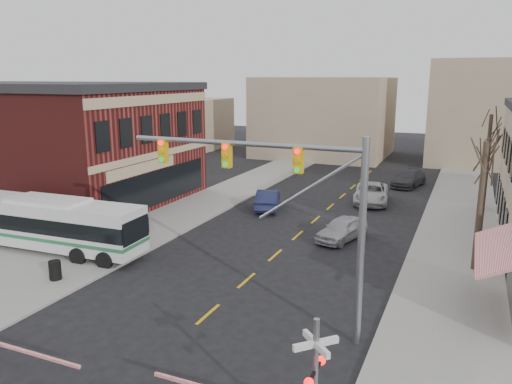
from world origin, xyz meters
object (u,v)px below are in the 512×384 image
Objects in this scene: transit_bus at (50,223)px; trash_bin at (55,270)px; car_c at (371,193)px; car_d at (409,179)px; pedestrian_far at (93,228)px; traffic_signal_mast at (292,192)px; pedestrian_near at (84,245)px; car_a at (342,229)px; car_b at (268,199)px.

transit_bus is 5.01m from trash_bin.
trash_bin is at bearing -125.01° from car_c.
transit_bus is at bearing -136.09° from car_c.
transit_bus reaches higher than trash_bin.
pedestrian_far is at bearing -109.89° from car_d.
pedestrian_near is at bearing 168.84° from traffic_signal_mast.
traffic_signal_mast is 2.31× the size of car_a.
car_a is 15.39m from pedestrian_near.
trash_bin is 17.94m from car_b.
pedestrian_near reaches higher than car_a.
car_d is at bearing 66.05° from trash_bin.
car_d is at bearing 57.74° from transit_bus.
car_c is 23.23m from pedestrian_near.
pedestrian_far is (-14.01, -6.60, 0.20)m from car_a.
car_a is 2.42× the size of pedestrian_near.
trash_bin is at bearing -179.51° from traffic_signal_mast.
pedestrian_far is at bearing 14.41° from pedestrian_near.
pedestrian_near is at bearing -125.46° from car_a.
car_a is (11.57, 12.18, 0.13)m from trash_bin.
car_b is (-7.14, 5.20, 0.04)m from car_a.
traffic_signal_mast reaches higher than pedestrian_far.
pedestrian_far is at bearing -138.47° from car_a.
traffic_signal_mast reaches higher than car_c.
pedestrian_far is (-6.87, -11.80, 0.16)m from car_b.
transit_bus is 31.92m from car_d.
traffic_signal_mast is 6.15× the size of pedestrian_far.
traffic_signal_mast is 10.28× the size of trash_bin.
trash_bin is at bearing -101.08° from car_d.
trash_bin is at bearing 172.09° from pedestrian_near.
transit_bus is 6.69× the size of pedestrian_near.
car_d is 29.40m from pedestrian_far.
car_a is at bearing 30.31° from transit_bus.
pedestrian_near reaches higher than car_b.
traffic_signal_mast is at bearing 97.81° from car_b.
transit_bus is 17.56m from car_a.
trash_bin is (-12.43, -0.11, -5.13)m from traffic_signal_mast.
traffic_signal_mast is 14.02m from pedestrian_near.
car_a is 10.40m from car_c.
car_b is at bearing -112.08° from car_d.
car_a is 0.85× the size of car_d.
pedestrian_far is (1.12, 2.25, -0.79)m from transit_bus.
car_a is 15.49m from pedestrian_far.
pedestrian_far is (-2.45, 5.59, 0.33)m from trash_bin.
car_d is (13.46, 30.31, 0.13)m from trash_bin.
trash_bin is 0.60× the size of pedestrian_far.
car_b is at bearing 114.87° from traffic_signal_mast.
pedestrian_near is 1.10× the size of pedestrian_far.
car_b is (-8.01, 17.28, -4.97)m from traffic_signal_mast.
traffic_signal_mast is at bearing -95.62° from car_c.
car_d is (9.04, 12.93, -0.04)m from car_b.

